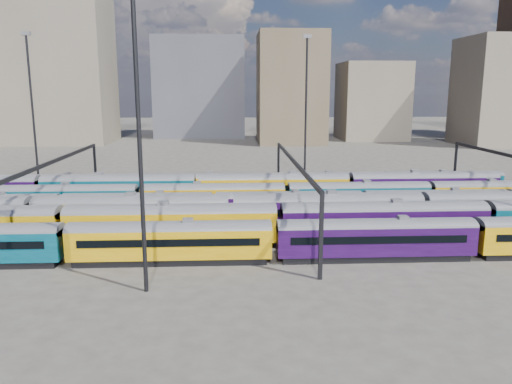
{
  "coord_description": "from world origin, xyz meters",
  "views": [
    {
      "loc": [
        2.24,
        -61.63,
        16.51
      ],
      "look_at": [
        5.5,
        4.37,
        3.0
      ],
      "focal_mm": 35.0,
      "sensor_mm": 36.0,
      "label": 1
    }
  ],
  "objects_px": {
    "rake_0": "(375,234)",
    "rake_2": "(33,211)",
    "mast_2": "(139,123)",
    "rake_1": "(279,219)"
  },
  "relations": [
    {
      "from": "rake_0",
      "to": "mast_2",
      "type": "distance_m",
      "value": 25.17
    },
    {
      "from": "rake_0",
      "to": "rake_2",
      "type": "relative_size",
      "value": 1.03
    },
    {
      "from": "rake_1",
      "to": "rake_0",
      "type": "bearing_deg",
      "value": -28.77
    },
    {
      "from": "mast_2",
      "to": "rake_0",
      "type": "bearing_deg",
      "value": 18.17
    },
    {
      "from": "rake_0",
      "to": "rake_2",
      "type": "height_order",
      "value": "rake_2"
    },
    {
      "from": "rake_0",
      "to": "rake_1",
      "type": "distance_m",
      "value": 10.39
    },
    {
      "from": "rake_0",
      "to": "rake_1",
      "type": "height_order",
      "value": "rake_1"
    },
    {
      "from": "rake_0",
      "to": "mast_2",
      "type": "bearing_deg",
      "value": -161.83
    },
    {
      "from": "rake_1",
      "to": "rake_2",
      "type": "xyz_separation_m",
      "value": [
        -27.81,
        5.0,
        -0.01
      ]
    },
    {
      "from": "rake_0",
      "to": "rake_1",
      "type": "relative_size",
      "value": 1.03
    }
  ]
}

